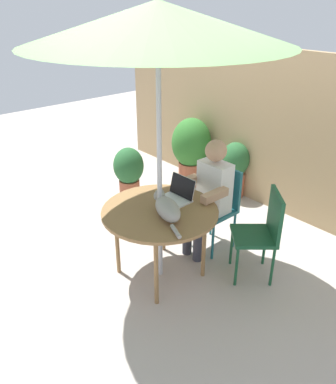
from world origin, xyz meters
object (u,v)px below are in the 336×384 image
(patio_umbrella, at_px, (158,23))
(potted_plant_corner, at_px, (234,167))
(potted_plant_by_chair, at_px, (191,147))
(chair_occupied, at_px, (219,201))
(chair_empty, at_px, (263,228))
(potted_plant_near_fence, at_px, (129,174))
(patio_table, at_px, (160,215))
(person_seated, at_px, (209,191))
(laptop, at_px, (178,193))
(cat, at_px, (167,208))

(patio_umbrella, height_order, potted_plant_corner, patio_umbrella)
(potted_plant_corner, bearing_deg, potted_plant_by_chair, -165.38)
(chair_occupied, xyz_separation_m, chair_empty, (0.65, -0.09, 0.00))
(potted_plant_near_fence, height_order, potted_plant_by_chair, potted_plant_by_chair)
(patio_table, height_order, person_seated, person_seated)
(potted_plant_by_chair, height_order, potted_plant_corner, potted_plant_by_chair)
(patio_table, xyz_separation_m, person_seated, (0.00, 0.67, 0.03))
(person_seated, relative_size, potted_plant_by_chair, 1.26)
(chair_occupied, xyz_separation_m, laptop, (-0.05, -0.55, 0.26))
(patio_umbrella, bearing_deg, cat, -12.38)
(cat, distance_m, potted_plant_corner, 2.11)
(patio_umbrella, bearing_deg, chair_empty, 48.43)
(chair_empty, xyz_separation_m, laptop, (-0.70, -0.46, 0.26))
(patio_table, height_order, chair_occupied, chair_occupied)
(cat, height_order, potted_plant_by_chair, potted_plant_by_chair)
(laptop, bearing_deg, person_seated, 82.87)
(patio_table, xyz_separation_m, laptop, (-0.05, 0.28, 0.12))
(laptop, distance_m, potted_plant_corner, 1.77)
(cat, relative_size, potted_plant_by_chair, 0.61)
(patio_umbrella, height_order, chair_occupied, patio_umbrella)
(potted_plant_near_fence, bearing_deg, potted_plant_by_chair, 90.13)
(potted_plant_near_fence, bearing_deg, cat, -23.34)
(chair_occupied, xyz_separation_m, potted_plant_corner, (-0.67, 1.06, -0.11))
(potted_plant_by_chair, bearing_deg, patio_umbrella, -52.04)
(person_seated, relative_size, laptop, 4.08)
(patio_table, relative_size, chair_occupied, 1.20)
(potted_plant_near_fence, distance_m, potted_plant_by_chair, 1.11)
(patio_umbrella, height_order, potted_plant_by_chair, patio_umbrella)
(patio_umbrella, distance_m, potted_plant_near_fence, 2.36)
(laptop, bearing_deg, chair_empty, 33.06)
(patio_table, bearing_deg, cat, -12.38)
(potted_plant_corner, bearing_deg, cat, -67.50)
(potted_plant_near_fence, bearing_deg, person_seated, 2.85)
(person_seated, bearing_deg, potted_plant_corner, 118.62)
(person_seated, bearing_deg, potted_plant_by_chair, 142.01)
(patio_umbrella, distance_m, laptop, 1.55)
(patio_table, distance_m, potted_plant_near_fence, 1.48)
(chair_empty, xyz_separation_m, potted_plant_by_chair, (-1.99, 0.98, 0.03))
(chair_empty, bearing_deg, potted_plant_corner, 138.70)
(potted_plant_by_chair, bearing_deg, potted_plant_corner, 14.62)
(chair_occupied, relative_size, potted_plant_corner, 1.18)
(chair_empty, bearing_deg, patio_umbrella, -131.57)
(chair_empty, distance_m, potted_plant_near_fence, 1.99)
(potted_plant_by_chair, bearing_deg, patio_table, -52.04)
(patio_umbrella, bearing_deg, chair_occupied, 90.00)
(laptop, distance_m, potted_plant_near_fence, 1.37)
(potted_plant_near_fence, xyz_separation_m, potted_plant_corner, (0.67, 1.29, -0.05))
(laptop, relative_size, potted_plant_by_chair, 0.31)
(chair_empty, bearing_deg, person_seated, -174.43)
(patio_table, bearing_deg, laptop, 99.99)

